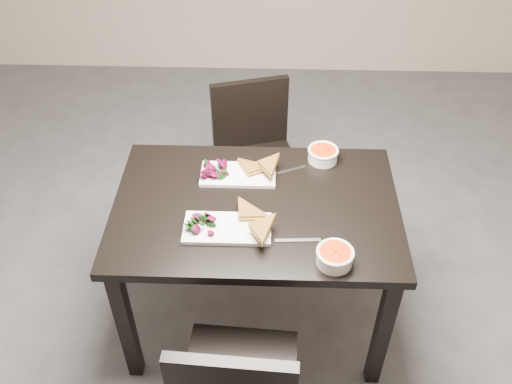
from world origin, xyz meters
TOP-DOWN VIEW (x-y plane):
  - ground at (0.00, 0.00)m, footprint 5.00×5.00m
  - table at (0.33, 0.01)m, footprint 1.20×0.80m
  - chair_far at (0.30, 0.74)m, footprint 0.52×0.52m
  - plate_near at (0.22, -0.14)m, footprint 0.35×0.17m
  - sandwich_near at (0.28, -0.13)m, footprint 0.18×0.14m
  - salad_near at (0.12, -0.14)m, footprint 0.11×0.10m
  - soup_bowl_near at (0.63, -0.30)m, footprint 0.14×0.14m
  - cutlery_near at (0.50, -0.19)m, footprint 0.18×0.03m
  - plate_far at (0.24, 0.20)m, footprint 0.33×0.16m
  - sandwich_far at (0.31, 0.18)m, footprint 0.20×0.18m
  - salad_far at (0.14, 0.20)m, footprint 0.10×0.09m
  - soup_bowl_far at (0.62, 0.32)m, footprint 0.14×0.14m
  - cutlery_far at (0.46, 0.23)m, footprint 0.17×0.08m

SIDE VIEW (x-z plane):
  - ground at x=0.00m, z-range 0.00..0.00m
  - chair_far at x=0.30m, z-range 0.06..0.91m
  - table at x=0.33m, z-range 0.28..1.03m
  - cutlery_near at x=0.50m, z-range 0.75..0.75m
  - cutlery_far at x=0.46m, z-range 0.75..0.75m
  - plate_far at x=0.24m, z-range 0.75..0.77m
  - plate_near at x=0.22m, z-range 0.75..0.77m
  - soup_bowl_far at x=0.62m, z-range 0.75..0.82m
  - soup_bowl_near at x=0.63m, z-range 0.75..0.82m
  - salad_far at x=0.14m, z-range 0.77..0.81m
  - salad_near at x=0.12m, z-range 0.77..0.82m
  - sandwich_far at x=0.31m, z-range 0.77..0.82m
  - sandwich_near at x=0.28m, z-range 0.77..0.82m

